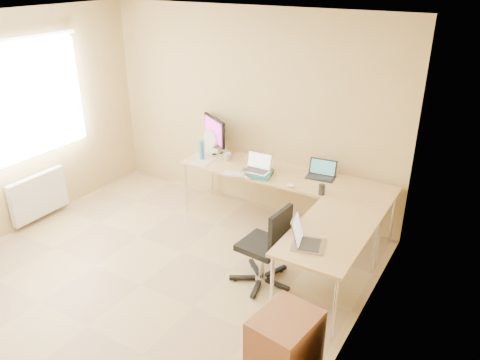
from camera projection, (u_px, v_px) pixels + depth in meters
The scene contains 24 objects.
floor at pixel (140, 285), 4.91m from camera, with size 4.50×4.50×0.00m, color tan.
ceiling at pixel (112, 24), 3.82m from camera, with size 4.50×4.50×0.00m, color white.
wall_back at pixel (249, 111), 6.12m from camera, with size 4.50×4.50×0.00m, color tan.
wall_right at pixel (346, 230), 3.38m from camera, with size 4.50×4.50×0.00m, color tan.
desk_main at pixel (283, 201), 5.86m from camera, with size 2.65×0.70×0.73m, color tan.
desk_return at pixel (327, 264), 4.62m from camera, with size 0.70×1.30×0.73m, color tan.
monitor at pixel (215, 135), 6.27m from camera, with size 0.57×0.18×0.49m, color black.
book_stack at pixel (262, 174), 5.64m from camera, with size 0.21×0.29×0.05m, color #256F64.
laptop_center at pixel (256, 163), 5.60m from camera, with size 0.33×0.26×0.22m, color #B5B6BF.
laptop_black at pixel (321, 170), 5.56m from camera, with size 0.33×0.24×0.21m, color black.
keyboard at pixel (243, 174), 5.66m from camera, with size 0.47×0.13×0.02m, color silver.
mouse at pixel (291, 185), 5.36m from camera, with size 0.11×0.07×0.04m, color silver.
mug at pixel (227, 157), 6.06m from camera, with size 0.11×0.11×0.10m, color silver.
cd_stack at pixel (248, 176), 5.62m from camera, with size 0.11×0.11×0.03m, color silver.
water_bottle at pixel (201, 150), 6.08m from camera, with size 0.07×0.07×0.25m, color #4380B9.
papers at pixel (202, 161), 6.06m from camera, with size 0.23×0.32×0.01m, color beige.
white_box at pixel (216, 148), 6.37m from camera, with size 0.23×0.17×0.08m, color white.
desk_fan at pixel (213, 142), 6.27m from camera, with size 0.24×0.24×0.30m, color silver.
black_cup at pixel (322, 190), 5.17m from camera, with size 0.07×0.07×0.12m, color black.
laptop_return at pixel (309, 235), 4.20m from camera, with size 0.27×0.35×0.23m, color #9C9CB1.
office_chair at pixel (262, 240), 4.77m from camera, with size 0.55×0.55×0.91m, color black.
cabinet at pixel (284, 353), 3.57m from camera, with size 0.40×0.50×0.69m, color brown.
radiator at pixel (39, 195), 6.02m from camera, with size 0.09×0.80×0.55m, color white.
window at pixel (19, 103), 5.53m from camera, with size 0.10×1.80×1.40m, color white.
Camera 1 is at (2.95, -2.90, 3.04)m, focal length 35.34 mm.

